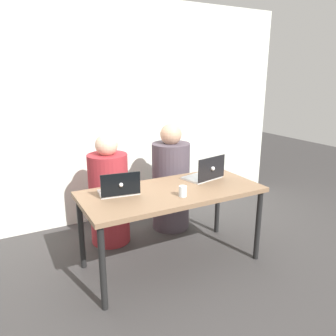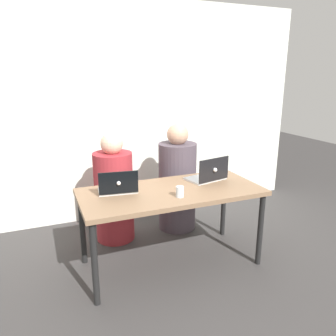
{
  "view_description": "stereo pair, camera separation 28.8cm",
  "coord_description": "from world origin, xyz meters",
  "px_view_note": "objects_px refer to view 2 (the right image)",
  "views": [
    {
      "loc": [
        -1.31,
        -2.37,
        1.69
      ],
      "look_at": [
        0.0,
        0.07,
        0.9
      ],
      "focal_mm": 35.0,
      "sensor_mm": 36.0,
      "label": 1
    },
    {
      "loc": [
        -1.05,
        -2.5,
        1.69
      ],
      "look_at": [
        0.0,
        0.07,
        0.9
      ],
      "focal_mm": 35.0,
      "sensor_mm": 36.0,
      "label": 2
    }
  ],
  "objects_px": {
    "person_on_right": "(177,183)",
    "laptop_back_left": "(118,188)",
    "laptop_back_right": "(208,175)",
    "water_glass_center": "(180,192)",
    "person_on_left": "(114,193)"
  },
  "relations": [
    {
      "from": "laptop_back_right",
      "to": "laptop_back_left",
      "type": "distance_m",
      "value": 0.88
    },
    {
      "from": "person_on_left",
      "to": "water_glass_center",
      "type": "bearing_deg",
      "value": 114.43
    },
    {
      "from": "person_on_right",
      "to": "laptop_back_left",
      "type": "relative_size",
      "value": 3.39
    },
    {
      "from": "laptop_back_right",
      "to": "person_on_right",
      "type": "bearing_deg",
      "value": -95.69
    },
    {
      "from": "person_on_left",
      "to": "water_glass_center",
      "type": "height_order",
      "value": "person_on_left"
    },
    {
      "from": "laptop_back_right",
      "to": "water_glass_center",
      "type": "xyz_separation_m",
      "value": [
        -0.43,
        -0.3,
        -0.01
      ]
    },
    {
      "from": "person_on_right",
      "to": "water_glass_center",
      "type": "distance_m",
      "value": 0.96
    },
    {
      "from": "person_on_left",
      "to": "water_glass_center",
      "type": "distance_m",
      "value": 0.97
    },
    {
      "from": "laptop_back_right",
      "to": "person_on_left",
      "type": "bearing_deg",
      "value": -48.31
    },
    {
      "from": "person_on_right",
      "to": "person_on_left",
      "type": "bearing_deg",
      "value": 8.16
    },
    {
      "from": "laptop_back_right",
      "to": "water_glass_center",
      "type": "bearing_deg",
      "value": 22.15
    },
    {
      "from": "laptop_back_left",
      "to": "water_glass_center",
      "type": "xyz_separation_m",
      "value": [
        0.45,
        -0.29,
        -0.01
      ]
    },
    {
      "from": "person_on_right",
      "to": "laptop_back_left",
      "type": "xyz_separation_m",
      "value": [
        -0.81,
        -0.57,
        0.24
      ]
    },
    {
      "from": "person_on_right",
      "to": "laptop_back_right",
      "type": "bearing_deg",
      "value": 105.23
    },
    {
      "from": "person_on_right",
      "to": "laptop_back_right",
      "type": "distance_m",
      "value": 0.62
    }
  ]
}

